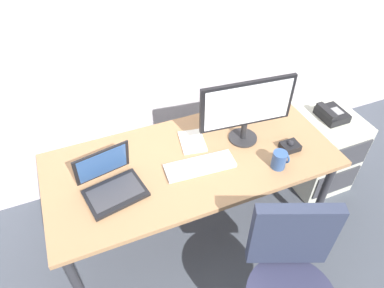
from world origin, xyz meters
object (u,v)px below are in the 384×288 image
at_px(file_cabinet, 318,148).
at_px(paper_notepad, 192,141).
at_px(coffee_mug, 280,160).
at_px(monitor_main, 247,107).
at_px(trackball_mouse, 290,146).
at_px(desk_phone, 331,114).
at_px(keyboard, 200,166).
at_px(laptop, 111,182).

xyz_separation_m(file_cabinet, paper_notepad, (-1.05, 0.05, 0.40)).
bearing_deg(coffee_mug, monitor_main, 104.27).
xyz_separation_m(file_cabinet, trackball_mouse, (-0.52, -0.24, 0.42)).
height_order(coffee_mug, paper_notepad, coffee_mug).
height_order(trackball_mouse, paper_notepad, trackball_mouse).
bearing_deg(desk_phone, file_cabinet, 63.22).
bearing_deg(keyboard, coffee_mug, -21.56).
relative_size(desk_phone, laptop, 0.56).
distance_m(desk_phone, coffee_mug, 0.74).
height_order(desk_phone, coffee_mug, coffee_mug).
distance_m(keyboard, laptop, 0.51).
relative_size(monitor_main, laptop, 1.63).
xyz_separation_m(monitor_main, paper_notepad, (-0.31, 0.09, -0.24)).
height_order(monitor_main, paper_notepad, monitor_main).
height_order(monitor_main, trackball_mouse, monitor_main).
bearing_deg(desk_phone, paper_notepad, 176.59).
height_order(keyboard, laptop, laptop).
bearing_deg(laptop, paper_notepad, 18.30).
bearing_deg(trackball_mouse, file_cabinet, 24.69).
bearing_deg(desk_phone, laptop, -175.69).
xyz_separation_m(desk_phone, coffee_mug, (-0.66, -0.32, 0.10)).
bearing_deg(trackball_mouse, keyboard, 173.20).
bearing_deg(trackball_mouse, coffee_mug, -145.74).
distance_m(laptop, paper_notepad, 0.58).
bearing_deg(desk_phone, coffee_mug, -153.90).
height_order(monitor_main, keyboard, monitor_main).
distance_m(laptop, coffee_mug, 0.96).
height_order(laptop, trackball_mouse, laptop).
distance_m(file_cabinet, desk_phone, 0.35).
height_order(monitor_main, coffee_mug, monitor_main).
bearing_deg(paper_notepad, laptop, -161.70).
height_order(file_cabinet, trackball_mouse, trackball_mouse).
bearing_deg(file_cabinet, desk_phone, -116.78).
xyz_separation_m(keyboard, paper_notepad, (0.04, 0.22, -0.01)).
height_order(file_cabinet, laptop, laptop).
height_order(laptop, paper_notepad, laptop).
xyz_separation_m(laptop, trackball_mouse, (1.08, -0.10, -0.03)).
height_order(file_cabinet, monitor_main, monitor_main).
xyz_separation_m(trackball_mouse, paper_notepad, (-0.53, 0.28, -0.02)).
relative_size(desk_phone, paper_notepad, 0.96).
relative_size(file_cabinet, paper_notepad, 3.05).
bearing_deg(file_cabinet, coffee_mug, -153.05).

